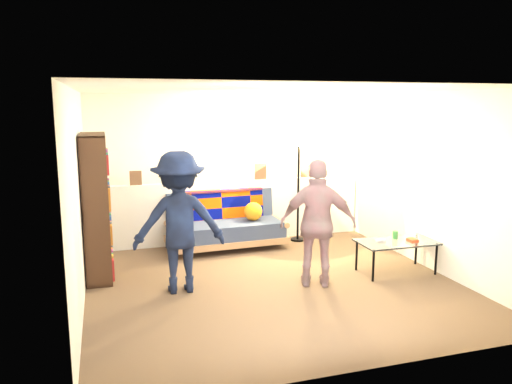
% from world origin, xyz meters
% --- Properties ---
extents(ground, '(5.00, 5.00, 0.00)m').
position_xyz_m(ground, '(0.00, 0.00, 0.00)').
color(ground, brown).
rests_on(ground, ground).
extents(room_shell, '(4.60, 5.05, 2.45)m').
position_xyz_m(room_shell, '(0.00, 0.47, 1.67)').
color(room_shell, silver).
rests_on(room_shell, ground).
extents(half_wall_ledge, '(4.45, 0.15, 1.00)m').
position_xyz_m(half_wall_ledge, '(0.00, 1.80, 0.50)').
color(half_wall_ledge, silver).
rests_on(half_wall_ledge, ground).
extents(ledge_decor, '(2.97, 0.02, 0.45)m').
position_xyz_m(ledge_decor, '(-0.23, 1.78, 1.18)').
color(ledge_decor, brown).
rests_on(ledge_decor, half_wall_ledge).
extents(futon_sofa, '(1.85, 0.95, 0.78)m').
position_xyz_m(futon_sofa, '(-0.17, 1.44, 0.36)').
color(futon_sofa, '#A67850').
rests_on(futon_sofa, ground).
extents(bookshelf, '(0.31, 0.93, 1.86)m').
position_xyz_m(bookshelf, '(-2.08, 0.63, 0.87)').
color(bookshelf, '#331D11').
rests_on(bookshelf, ground).
extents(coffee_table, '(1.04, 0.58, 0.53)m').
position_xyz_m(coffee_table, '(1.72, -0.40, 0.40)').
color(coffee_table, black).
rests_on(coffee_table, ground).
extents(floor_lamp, '(0.37, 0.30, 1.66)m').
position_xyz_m(floor_lamp, '(1.06, 1.49, 1.18)').
color(floor_lamp, black).
rests_on(floor_lamp, ground).
extents(person_left, '(1.13, 0.69, 1.69)m').
position_xyz_m(person_left, '(-1.14, -0.19, 0.85)').
color(person_left, black).
rests_on(person_left, ground).
extents(person_right, '(1.00, 0.70, 1.57)m').
position_xyz_m(person_right, '(0.51, -0.52, 0.79)').
color(person_right, '#C5808E').
rests_on(person_right, ground).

